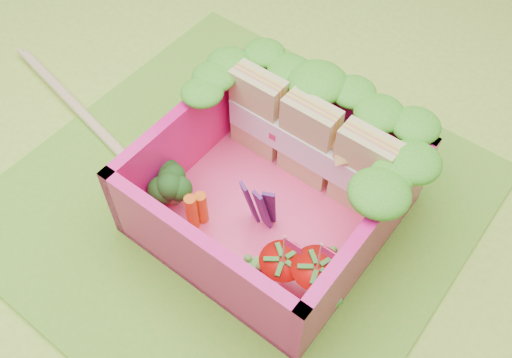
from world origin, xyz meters
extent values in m
plane|color=#97C437|center=(0.00, 0.00, 0.00)|extent=(14.00, 14.00, 0.00)
cube|color=#63AF27|center=(0.00, 0.00, 0.01)|extent=(2.60, 2.60, 0.03)
cube|color=#FF417C|center=(0.23, 0.04, 0.06)|extent=(1.30, 1.30, 0.05)
cube|color=#EB1375|center=(0.23, 0.66, 0.31)|extent=(1.30, 0.07, 0.55)
cube|color=#EB1375|center=(0.23, -0.57, 0.31)|extent=(1.30, 0.07, 0.55)
cube|color=#EB1375|center=(-0.39, 0.04, 0.31)|extent=(0.07, 1.30, 0.55)
cube|color=#EB1375|center=(0.84, 0.04, 0.31)|extent=(0.07, 1.30, 0.55)
ellipsoid|color=#2B8B19|center=(-0.27, 0.62, 0.64)|extent=(0.30, 0.30, 0.11)
ellipsoid|color=#2B8B19|center=(-0.07, 0.62, 0.64)|extent=(0.30, 0.30, 0.11)
ellipsoid|color=#2B8B19|center=(0.13, 0.62, 0.64)|extent=(0.30, 0.30, 0.11)
ellipsoid|color=#2B8B19|center=(0.33, 0.62, 0.64)|extent=(0.30, 0.30, 0.11)
ellipsoid|color=#2B8B19|center=(0.53, 0.62, 0.64)|extent=(0.30, 0.30, 0.11)
ellipsoid|color=#2B8B19|center=(0.73, 0.62, 0.64)|extent=(0.30, 0.30, 0.11)
ellipsoid|color=#2B8B19|center=(-0.35, 0.14, 0.64)|extent=(0.27, 0.27, 0.10)
ellipsoid|color=#2B8B19|center=(-0.35, 0.28, 0.64)|extent=(0.27, 0.27, 0.10)
ellipsoid|color=#2B8B19|center=(-0.35, 0.42, 0.64)|extent=(0.27, 0.27, 0.10)
ellipsoid|color=#2B8B19|center=(0.81, 0.14, 0.64)|extent=(0.27, 0.27, 0.10)
ellipsoid|color=#2B8B19|center=(0.81, 0.28, 0.64)|extent=(0.27, 0.27, 0.10)
ellipsoid|color=#2B8B19|center=(0.81, 0.42, 0.64)|extent=(0.27, 0.27, 0.10)
cube|color=tan|center=(-0.14, 0.39, 0.37)|extent=(0.33, 0.15, 0.59)
cube|color=tan|center=(0.23, 0.39, 0.37)|extent=(0.33, 0.15, 0.59)
cube|color=tan|center=(0.60, 0.39, 0.37)|extent=(0.33, 0.15, 0.59)
cube|color=white|center=(0.23, 0.39, 0.34)|extent=(1.06, 0.17, 0.20)
cylinder|color=#77AC53|center=(-0.28, -0.25, 0.14)|extent=(0.12, 0.12, 0.13)
ellipsoid|color=#124516|center=(-0.28, -0.25, 0.27)|extent=(0.33, 0.33, 0.12)
cylinder|color=orange|center=(-0.06, -0.33, 0.22)|extent=(0.07, 0.07, 0.28)
cylinder|color=orange|center=(-0.04, -0.26, 0.20)|extent=(0.07, 0.07, 0.24)
cube|color=#441A5D|center=(0.18, -0.10, 0.27)|extent=(0.07, 0.05, 0.38)
cube|color=#441A5D|center=(0.27, -0.10, 0.27)|extent=(0.07, 0.03, 0.38)
cube|color=#441A5D|center=(0.29, -0.07, 0.27)|extent=(0.07, 0.05, 0.38)
cone|color=red|center=(0.56, -0.31, 0.20)|extent=(0.25, 0.25, 0.25)
cylinder|color=tan|center=(0.56, -0.31, 0.45)|extent=(0.01, 0.01, 0.24)
cube|color=#DD2466|center=(0.61, -0.31, 0.53)|extent=(0.10, 0.01, 0.06)
cone|color=red|center=(0.73, -0.25, 0.22)|extent=(0.27, 0.27, 0.27)
cylinder|color=tan|center=(0.73, -0.25, 0.47)|extent=(0.01, 0.01, 0.24)
cube|color=#DD2466|center=(0.78, -0.25, 0.55)|extent=(0.10, 0.01, 0.06)
cube|color=green|center=(0.73, 0.00, 0.11)|extent=(0.29, 0.26, 0.05)
cube|color=green|center=(0.73, -0.20, 0.11)|extent=(0.33, 0.16, 0.05)
cube|color=green|center=(0.39, -0.33, 0.11)|extent=(0.25, 0.30, 0.05)
cube|color=tan|center=(-1.07, -0.16, 0.05)|extent=(2.11, 0.43, 0.05)
cube|color=tan|center=(-1.02, -0.14, 0.05)|extent=(2.11, 0.43, 0.05)
camera|label=1|loc=(1.31, -1.50, 2.91)|focal=40.00mm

